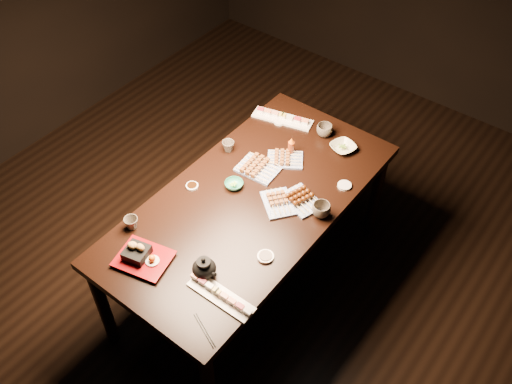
% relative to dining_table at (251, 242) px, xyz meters
% --- Properties ---
extents(ground, '(5.00, 5.00, 0.00)m').
position_rel_dining_table_xyz_m(ground, '(-0.22, -0.04, -0.38)').
color(ground, black).
rests_on(ground, ground).
extents(dining_table, '(0.98, 1.84, 0.75)m').
position_rel_dining_table_xyz_m(dining_table, '(0.00, 0.00, 0.00)').
color(dining_table, black).
rests_on(dining_table, ground).
extents(sushi_platter_near, '(0.36, 0.10, 0.04)m').
position_rel_dining_table_xyz_m(sushi_platter_near, '(0.28, -0.59, 0.40)').
color(sushi_platter_near, white).
rests_on(sushi_platter_near, dining_table).
extents(sushi_platter_far, '(0.40, 0.20, 0.05)m').
position_rel_dining_table_xyz_m(sushi_platter_far, '(-0.27, 0.68, 0.40)').
color(sushi_platter_far, white).
rests_on(sushi_platter_far, dining_table).
extents(yakitori_plate_center, '(0.25, 0.19, 0.06)m').
position_rel_dining_table_xyz_m(yakitori_plate_center, '(-0.11, 0.21, 0.41)').
color(yakitori_plate_center, '#828EB6').
rests_on(yakitori_plate_center, dining_table).
extents(yakitori_plate_right, '(0.26, 0.25, 0.05)m').
position_rel_dining_table_xyz_m(yakitori_plate_right, '(0.14, 0.07, 0.40)').
color(yakitori_plate_right, '#828EB6').
rests_on(yakitori_plate_right, dining_table).
extents(yakitori_plate_left, '(0.26, 0.24, 0.05)m').
position_rel_dining_table_xyz_m(yakitori_plate_left, '(-0.03, 0.38, 0.40)').
color(yakitori_plate_left, '#828EB6').
rests_on(yakitori_plate_left, dining_table).
extents(tsukune_plate, '(0.26, 0.22, 0.06)m').
position_rel_dining_table_xyz_m(tsukune_plate, '(0.23, 0.16, 0.40)').
color(tsukune_plate, '#828EB6').
rests_on(tsukune_plate, dining_table).
extents(edamame_bowl_green, '(0.11, 0.11, 0.03)m').
position_rel_dining_table_xyz_m(edamame_bowl_green, '(-0.14, 0.02, 0.39)').
color(edamame_bowl_green, '#2C8868').
rests_on(edamame_bowl_green, dining_table).
extents(edamame_bowl_cream, '(0.18, 0.18, 0.04)m').
position_rel_dining_table_xyz_m(edamame_bowl_cream, '(0.19, 0.67, 0.39)').
color(edamame_bowl_cream, beige).
rests_on(edamame_bowl_cream, dining_table).
extents(tempura_tray, '(0.31, 0.27, 0.10)m').
position_rel_dining_table_xyz_m(tempura_tray, '(-0.17, -0.66, 0.42)').
color(tempura_tray, black).
rests_on(tempura_tray, dining_table).
extents(teacup_near_left, '(0.10, 0.10, 0.07)m').
position_rel_dining_table_xyz_m(teacup_near_left, '(-0.37, -0.54, 0.41)').
color(teacup_near_left, '#4E463C').
rests_on(teacup_near_left, dining_table).
extents(teacup_mid_right, '(0.13, 0.13, 0.08)m').
position_rel_dining_table_xyz_m(teacup_mid_right, '(0.37, 0.14, 0.41)').
color(teacup_mid_right, '#4E463C').
rests_on(teacup_mid_right, dining_table).
extents(teacup_far_left, '(0.09, 0.09, 0.07)m').
position_rel_dining_table_xyz_m(teacup_far_left, '(-0.36, 0.24, 0.41)').
color(teacup_far_left, '#4E463C').
rests_on(teacup_far_left, dining_table).
extents(teacup_far_right, '(0.10, 0.10, 0.08)m').
position_rel_dining_table_xyz_m(teacup_far_right, '(0.02, 0.71, 0.41)').
color(teacup_far_right, '#4E463C').
rests_on(teacup_far_right, dining_table).
extents(teapot, '(0.15, 0.15, 0.12)m').
position_rel_dining_table_xyz_m(teapot, '(0.13, -0.53, 0.44)').
color(teapot, black).
rests_on(teapot, dining_table).
extents(condiment_bottle, '(0.04, 0.04, 0.12)m').
position_rel_dining_table_xyz_m(condiment_bottle, '(-0.04, 0.45, 0.43)').
color(condiment_bottle, maroon).
rests_on(condiment_bottle, dining_table).
extents(sauce_dish_west, '(0.08, 0.08, 0.01)m').
position_rel_dining_table_xyz_m(sauce_dish_west, '(-0.32, -0.12, 0.38)').
color(sauce_dish_west, white).
rests_on(sauce_dish_west, dining_table).
extents(sauce_dish_east, '(0.10, 0.10, 0.01)m').
position_rel_dining_table_xyz_m(sauce_dish_east, '(0.36, 0.41, 0.38)').
color(sauce_dish_east, white).
rests_on(sauce_dish_east, dining_table).
extents(sauce_dish_se, '(0.11, 0.11, 0.02)m').
position_rel_dining_table_xyz_m(sauce_dish_se, '(0.31, -0.27, 0.38)').
color(sauce_dish_se, white).
rests_on(sauce_dish_se, dining_table).
extents(sauce_dish_nw, '(0.10, 0.10, 0.01)m').
position_rel_dining_table_xyz_m(sauce_dish_nw, '(-0.27, 0.65, 0.38)').
color(sauce_dish_nw, white).
rests_on(sauce_dish_nw, dining_table).
extents(chopsticks_near, '(0.22, 0.07, 0.01)m').
position_rel_dining_table_xyz_m(chopsticks_near, '(-0.13, -0.73, 0.38)').
color(chopsticks_near, black).
rests_on(chopsticks_near, dining_table).
extents(chopsticks_se, '(0.19, 0.09, 0.01)m').
position_rel_dining_table_xyz_m(chopsticks_se, '(0.34, -0.77, 0.38)').
color(chopsticks_se, black).
rests_on(chopsticks_se, dining_table).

